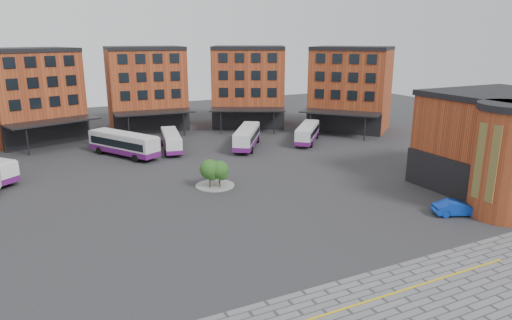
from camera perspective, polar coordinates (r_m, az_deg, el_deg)
name	(u,v)px	position (r m, az deg, el deg)	size (l,w,h in m)	color
ground	(243,228)	(40.65, -1.61, -8.50)	(160.00, 160.00, 0.00)	#28282B
yellow_line	(364,302)	(31.06, 13.32, -16.94)	(26.00, 0.15, 0.02)	gold
main_building	(110,98)	(73.46, -17.83, 7.38)	(94.14, 42.48, 14.60)	#9C4422
east_building	(500,144)	(54.93, 28.23, 1.79)	(17.40, 15.40, 10.60)	#9C4422
tree_island	(216,172)	(50.73, -5.05, -1.45)	(4.40, 4.40, 3.34)	gray
bus_c	(124,144)	(66.35, -16.22, 1.96)	(8.18, 11.63, 3.33)	silver
bus_d	(171,141)	(68.22, -10.56, 2.41)	(4.06, 10.08, 2.77)	silver
bus_e	(247,137)	(68.80, -1.14, 2.92)	(8.17, 10.51, 3.09)	silver
bus_f	(307,133)	(72.66, 6.45, 3.40)	(8.50, 9.22, 2.87)	silver
blue_car	(457,208)	(47.10, 23.80, -5.50)	(1.53, 4.40, 1.45)	#0D36AD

